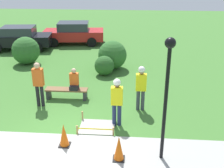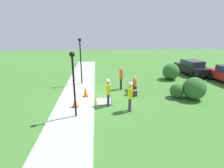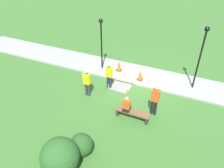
{
  "view_description": "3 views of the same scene",
  "coord_description": "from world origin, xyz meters",
  "px_view_note": "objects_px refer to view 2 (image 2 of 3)",
  "views": [
    {
      "loc": [
        2.06,
        -7.73,
        5.16
      ],
      "look_at": [
        1.31,
        1.84,
        1.17
      ],
      "focal_mm": 45.0,
      "sensor_mm": 36.0,
      "label": 1
    },
    {
      "loc": [
        11.73,
        0.21,
        4.65
      ],
      "look_at": [
        0.31,
        1.24,
        1.05
      ],
      "focal_mm": 28.0,
      "sensor_mm": 36.0,
      "label": 2
    },
    {
      "loc": [
        -3.11,
        10.95,
        7.93
      ],
      "look_at": [
        0.95,
        1.81,
        1.02
      ],
      "focal_mm": 35.0,
      "sensor_mm": 36.0,
      "label": 3
    }
  ],
  "objects_px": {
    "bystander_in_orange_shirt": "(121,77)",
    "parked_car_black": "(192,67)",
    "worker_supervisor": "(108,90)",
    "traffic_cone_far_patch": "(75,101)",
    "traffic_cone_near_patch": "(86,92)",
    "lamppost_far": "(80,54)",
    "person_seated_on_bench": "(134,84)",
    "worker_assistant": "(130,94)",
    "lamppost_near": "(73,75)",
    "park_bench": "(132,89)"
  },
  "relations": [
    {
      "from": "traffic_cone_far_patch",
      "to": "person_seated_on_bench",
      "type": "xyz_separation_m",
      "value": [
        -2.1,
        4.09,
        0.33
      ]
    },
    {
      "from": "worker_assistant",
      "to": "bystander_in_orange_shirt",
      "type": "relative_size",
      "value": 0.98
    },
    {
      "from": "lamppost_far",
      "to": "parked_car_black",
      "type": "distance_m",
      "value": 11.77
    },
    {
      "from": "traffic_cone_near_patch",
      "to": "traffic_cone_far_patch",
      "type": "height_order",
      "value": "traffic_cone_far_patch"
    },
    {
      "from": "person_seated_on_bench",
      "to": "parked_car_black",
      "type": "xyz_separation_m",
      "value": [
        -5.23,
        7.32,
        0.01
      ]
    },
    {
      "from": "parked_car_black",
      "to": "lamppost_near",
      "type": "bearing_deg",
      "value": -59.62
    },
    {
      "from": "worker_assistant",
      "to": "lamppost_near",
      "type": "height_order",
      "value": "lamppost_near"
    },
    {
      "from": "traffic_cone_near_patch",
      "to": "person_seated_on_bench",
      "type": "height_order",
      "value": "person_seated_on_bench"
    },
    {
      "from": "worker_assistant",
      "to": "park_bench",
      "type": "bearing_deg",
      "value": 165.87
    },
    {
      "from": "traffic_cone_near_patch",
      "to": "worker_supervisor",
      "type": "height_order",
      "value": "worker_supervisor"
    },
    {
      "from": "worker_assistant",
      "to": "traffic_cone_far_patch",
      "type": "bearing_deg",
      "value": -101.33
    },
    {
      "from": "bystander_in_orange_shirt",
      "to": "parked_car_black",
      "type": "relative_size",
      "value": 0.42
    },
    {
      "from": "person_seated_on_bench",
      "to": "bystander_in_orange_shirt",
      "type": "relative_size",
      "value": 0.49
    },
    {
      "from": "park_bench",
      "to": "worker_assistant",
      "type": "relative_size",
      "value": 0.99
    },
    {
      "from": "park_bench",
      "to": "worker_assistant",
      "type": "distance_m",
      "value": 3.27
    },
    {
      "from": "parked_car_black",
      "to": "bystander_in_orange_shirt",
      "type": "bearing_deg",
      "value": -70.6
    },
    {
      "from": "worker_supervisor",
      "to": "parked_car_black",
      "type": "xyz_separation_m",
      "value": [
        -7.14,
        9.37,
        -0.24
      ]
    },
    {
      "from": "lamppost_far",
      "to": "bystander_in_orange_shirt",
      "type": "bearing_deg",
      "value": 63.67
    },
    {
      "from": "traffic_cone_near_patch",
      "to": "lamppost_near",
      "type": "xyz_separation_m",
      "value": [
        2.91,
        -0.37,
        1.97
      ]
    },
    {
      "from": "traffic_cone_near_patch",
      "to": "person_seated_on_bench",
      "type": "xyz_separation_m",
      "value": [
        -0.4,
        3.55,
        0.33
      ]
    },
    {
      "from": "lamppost_far",
      "to": "traffic_cone_near_patch",
      "type": "bearing_deg",
      "value": 8.85
    },
    {
      "from": "traffic_cone_far_patch",
      "to": "traffic_cone_near_patch",
      "type": "bearing_deg",
      "value": 162.18
    },
    {
      "from": "traffic_cone_far_patch",
      "to": "bystander_in_orange_shirt",
      "type": "height_order",
      "value": "bystander_in_orange_shirt"
    },
    {
      "from": "worker_supervisor",
      "to": "bystander_in_orange_shirt",
      "type": "distance_m",
      "value": 3.38
    },
    {
      "from": "person_seated_on_bench",
      "to": "worker_assistant",
      "type": "distance_m",
      "value": 2.89
    },
    {
      "from": "park_bench",
      "to": "lamppost_far",
      "type": "relative_size",
      "value": 0.46
    },
    {
      "from": "worker_assistant",
      "to": "lamppost_far",
      "type": "xyz_separation_m",
      "value": [
        -5.58,
        -3.22,
        1.56
      ]
    },
    {
      "from": "worker_supervisor",
      "to": "parked_car_black",
      "type": "relative_size",
      "value": 0.4
    },
    {
      "from": "park_bench",
      "to": "bystander_in_orange_shirt",
      "type": "xyz_separation_m",
      "value": [
        -0.89,
        -0.75,
        0.73
      ]
    },
    {
      "from": "park_bench",
      "to": "lamppost_far",
      "type": "bearing_deg",
      "value": -122.01
    },
    {
      "from": "bystander_in_orange_shirt",
      "to": "park_bench",
      "type": "bearing_deg",
      "value": 40.05
    },
    {
      "from": "worker_supervisor",
      "to": "person_seated_on_bench",
      "type": "bearing_deg",
      "value": 133.0
    },
    {
      "from": "traffic_cone_near_patch",
      "to": "park_bench",
      "type": "distance_m",
      "value": 3.58
    },
    {
      "from": "park_bench",
      "to": "lamppost_near",
      "type": "height_order",
      "value": "lamppost_near"
    },
    {
      "from": "traffic_cone_near_patch",
      "to": "bystander_in_orange_shirt",
      "type": "distance_m",
      "value": 3.24
    },
    {
      "from": "traffic_cone_near_patch",
      "to": "lamppost_far",
      "type": "bearing_deg",
      "value": -171.15
    },
    {
      "from": "park_bench",
      "to": "parked_car_black",
      "type": "height_order",
      "value": "parked_car_black"
    },
    {
      "from": "traffic_cone_far_patch",
      "to": "worker_assistant",
      "type": "height_order",
      "value": "worker_assistant"
    },
    {
      "from": "worker_supervisor",
      "to": "lamppost_far",
      "type": "relative_size",
      "value": 0.45
    },
    {
      "from": "traffic_cone_far_patch",
      "to": "worker_supervisor",
      "type": "relative_size",
      "value": 0.43
    },
    {
      "from": "traffic_cone_far_patch",
      "to": "lamppost_far",
      "type": "height_order",
      "value": "lamppost_far"
    },
    {
      "from": "traffic_cone_near_patch",
      "to": "parked_car_black",
      "type": "distance_m",
      "value": 12.25
    },
    {
      "from": "traffic_cone_far_patch",
      "to": "parked_car_black",
      "type": "xyz_separation_m",
      "value": [
        -7.33,
        11.42,
        0.33
      ]
    },
    {
      "from": "traffic_cone_far_patch",
      "to": "worker_assistant",
      "type": "bearing_deg",
      "value": 78.67
    },
    {
      "from": "park_bench",
      "to": "worker_supervisor",
      "type": "bearing_deg",
      "value": -41.69
    },
    {
      "from": "traffic_cone_near_patch",
      "to": "worker_assistant",
      "type": "xyz_separation_m",
      "value": [
        2.35,
        2.72,
        0.61
      ]
    },
    {
      "from": "traffic_cone_near_patch",
      "to": "worker_assistant",
      "type": "relative_size",
      "value": 0.41
    },
    {
      "from": "worker_supervisor",
      "to": "bystander_in_orange_shirt",
      "type": "xyz_separation_m",
      "value": [
        -3.14,
        1.25,
        0.0
      ]
    },
    {
      "from": "worker_supervisor",
      "to": "lamppost_near",
      "type": "relative_size",
      "value": 0.5
    },
    {
      "from": "traffic_cone_far_patch",
      "to": "park_bench",
      "type": "xyz_separation_m",
      "value": [
        -2.43,
        4.04,
        -0.15
      ]
    }
  ]
}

